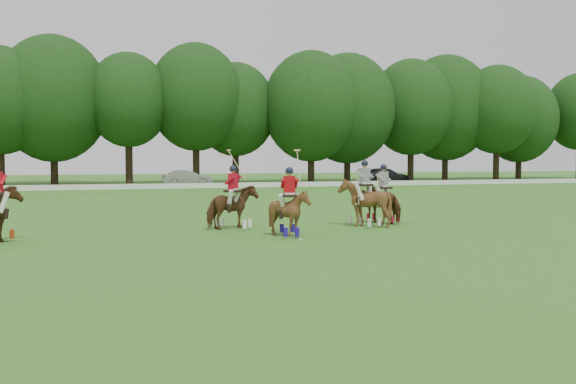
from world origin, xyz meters
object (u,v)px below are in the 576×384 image
object	(u,v)px
polo_ball	(301,240)
polo_stripe_b	(364,202)
car_mid	(187,178)
car_right	(386,176)
polo_stripe_a	(383,202)
polo_red_b	(233,206)
polo_red_c	(289,212)

from	to	relation	value
polo_ball	polo_stripe_b	bearing A→B (deg)	42.30
car_mid	polo_ball	distance (m)	40.78
polo_stripe_b	car_right	bearing A→B (deg)	62.19
polo_stripe_a	polo_stripe_b	xyz separation A→B (m)	(-1.26, -0.96, 0.08)
car_right	polo_stripe_b	xyz separation A→B (m)	(-19.67, -37.30, 0.14)
polo_red_b	polo_red_c	xyz separation A→B (m)	(1.22, -2.77, -0.01)
polo_red_b	polo_stripe_a	distance (m)	6.12
polo_red_b	car_mid	bearing A→B (deg)	83.40
car_mid	polo_stripe_a	size ratio (longest dim) A/B	1.95
car_right	polo_stripe_a	bearing A→B (deg)	148.67
polo_stripe_a	polo_ball	world-z (taller)	polo_stripe_a
polo_red_b	polo_red_c	size ratio (longest dim) A/B	1.01
polo_stripe_b	polo_ball	bearing A→B (deg)	-137.70
polo_ball	car_right	bearing A→B (deg)	60.11
car_mid	polo_ball	bearing A→B (deg)	172.03
polo_stripe_a	polo_ball	size ratio (longest dim) A/B	25.68
polo_red_c	polo_ball	xyz separation A→B (m)	(-0.05, -1.27, -0.76)
polo_red_b	polo_ball	bearing A→B (deg)	-73.94
car_mid	polo_ball	world-z (taller)	car_mid
polo_stripe_b	polo_stripe_a	bearing A→B (deg)	37.39
polo_red_b	polo_stripe_a	world-z (taller)	polo_red_b
polo_red_c	polo_ball	world-z (taller)	polo_red_c
car_mid	polo_red_c	xyz separation A→B (m)	(-3.02, -39.39, 0.07)
polo_red_b	polo_stripe_b	distance (m)	4.91
car_right	polo_ball	size ratio (longest dim) A/B	59.16
polo_red_c	polo_stripe_a	size ratio (longest dim) A/B	1.21
car_mid	polo_red_c	bearing A→B (deg)	171.96
car_mid	polo_red_b	distance (m)	36.86
polo_ball	polo_red_c	bearing A→B (deg)	87.63
polo_red_c	car_right	bearing A→B (deg)	59.38
polo_red_c	polo_stripe_a	world-z (taller)	polo_red_c
car_mid	polo_stripe_a	bearing A→B (deg)	179.31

